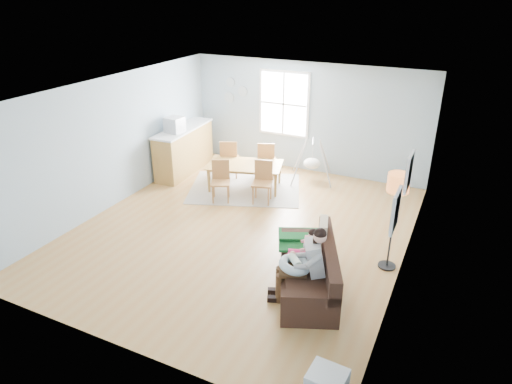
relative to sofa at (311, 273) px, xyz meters
The scene contains 21 objects.
room 3.06m from the sofa, 146.40° to the left, with size 8.40×9.40×3.90m.
window 5.43m from the sofa, 117.35° to the left, with size 1.32×0.08×1.62m.
pictures 1.96m from the sofa, ahead, with size 0.05×1.34×0.74m.
wall_plates 6.23m from the sofa, 129.23° to the left, with size 0.67×0.02×0.66m.
sofa is the anchor object (origin of this frame).
green_throw 0.68m from the sofa, 118.99° to the left, with size 0.88×0.76×0.04m, color #145A24.
beige_pillow 0.69m from the sofa, 90.68° to the left, with size 0.13×0.46×0.46m, color beige.
father 0.48m from the sofa, 92.01° to the right, with size 0.90×0.63×1.22m.
nursing_pillow 0.50m from the sofa, 111.78° to the right, with size 0.49×0.49×0.13m, color #A5BFCE.
infant 0.54m from the sofa, 115.96° to the right, with size 0.27×0.31×0.12m.
toddler 0.42m from the sofa, 134.14° to the left, with size 0.51×0.34×0.76m.
floor_lamp 1.86m from the sofa, 48.79° to the left, with size 0.34×0.34×1.70m.
rug 3.98m from the sofa, 131.85° to the left, with size 2.51×1.90×0.01m, color gray.
dining_table 3.97m from the sofa, 131.85° to the left, with size 1.69×0.94×0.59m, color olive.
chair_sw 3.62m from the sofa, 142.25° to the left, with size 0.54×0.54×0.89m.
chair_se 3.24m from the sofa, 128.23° to the left, with size 0.51×0.51×0.92m.
chair_nw 4.72m from the sofa, 134.23° to the left, with size 0.57×0.57×0.96m.
chair_ne 4.44m from the sofa, 123.48° to the left, with size 0.55×0.55×0.94m.
counter 5.59m from the sofa, 144.00° to the left, with size 0.72×2.07×1.14m.
monitor 5.43m from the sofa, 147.10° to the left, with size 0.42×0.40×0.37m.
baby_swing 4.36m from the sofa, 109.11° to the left, with size 1.22×1.23×0.99m.
Camera 1 is at (3.59, -6.90, 4.37)m, focal length 32.00 mm.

